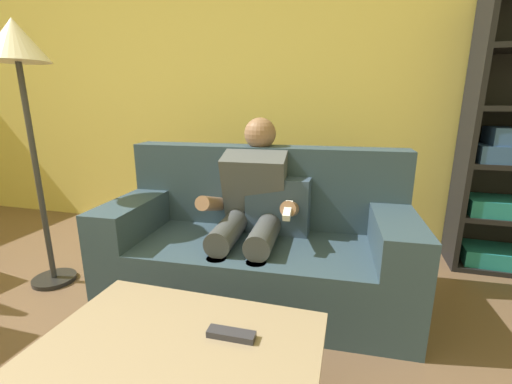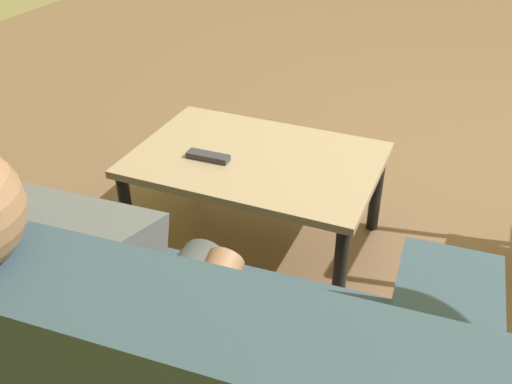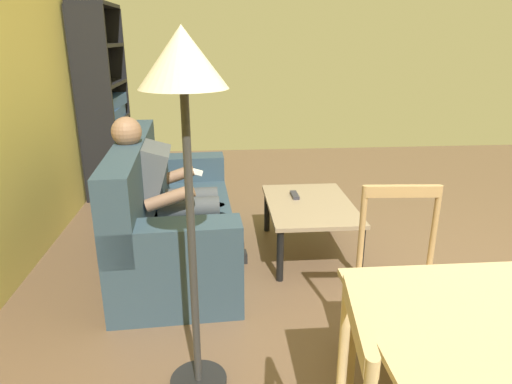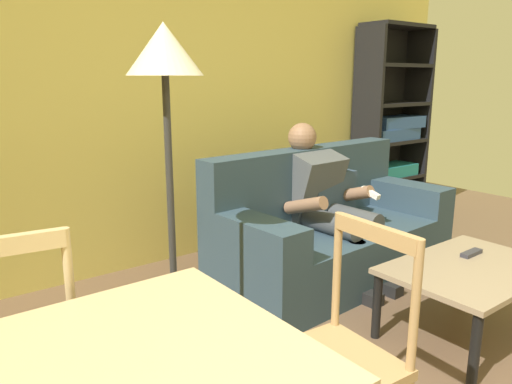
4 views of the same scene
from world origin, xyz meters
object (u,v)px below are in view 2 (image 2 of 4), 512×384
(coffee_table, at_px, (256,168))
(person_lounging, at_px, (92,313))
(couch, at_px, (90,379))
(tv_remote, at_px, (208,157))

(coffee_table, bearing_deg, person_lounging, 92.70)
(person_lounging, bearing_deg, coffee_table, -87.30)
(couch, bearing_deg, person_lounging, -168.80)
(person_lounging, xyz_separation_m, tv_remote, (0.21, -0.99, -0.14))
(couch, height_order, person_lounging, person_lounging)
(couch, bearing_deg, tv_remote, -80.30)
(person_lounging, height_order, tv_remote, person_lounging)
(couch, xyz_separation_m, tv_remote, (0.17, -1.00, 0.09))
(couch, xyz_separation_m, person_lounging, (-0.04, -0.01, 0.23))
(couch, bearing_deg, coffee_table, -89.58)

